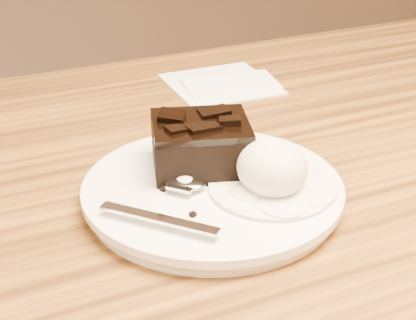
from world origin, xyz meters
name	(u,v)px	position (x,y,z in m)	size (l,w,h in m)	color
plate	(213,193)	(-0.06, -0.02, 0.76)	(0.24, 0.24, 0.02)	white
brownie	(201,148)	(-0.05, 0.01, 0.79)	(0.09, 0.08, 0.04)	black
ice_cream_scoop	(272,168)	(-0.01, -0.05, 0.79)	(0.06, 0.07, 0.05)	#EFE3CB
melt_puddle	(271,188)	(-0.01, -0.05, 0.77)	(0.11, 0.11, 0.00)	white
spoon	(185,184)	(-0.08, -0.02, 0.77)	(0.03, 0.16, 0.01)	silver
napkin	(221,83)	(0.08, 0.25, 0.75)	(0.13, 0.13, 0.01)	white
crumb_a	(164,189)	(-0.10, -0.01, 0.77)	(0.01, 0.01, 0.00)	black
crumb_b	(271,209)	(-0.03, -0.08, 0.77)	(0.01, 0.01, 0.00)	black
crumb_c	(252,206)	(-0.05, -0.07, 0.77)	(0.01, 0.00, 0.00)	black
crumb_d	(193,215)	(-0.10, -0.06, 0.77)	(0.01, 0.01, 0.00)	black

